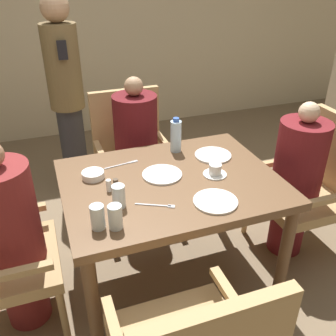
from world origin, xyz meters
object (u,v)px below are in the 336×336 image
Objects in this scene: teacup_with_saucer at (215,171)px; glass_tall_mid at (119,196)px; glass_tall_far at (115,217)px; water_bottle at (176,136)px; plate_main_left at (162,175)px; diner_in_left_chair at (11,238)px; diner_in_far_chair at (137,151)px; plate_dessert_center at (215,201)px; chair_far_side at (132,151)px; standing_host at (67,94)px; chair_right_side at (313,183)px; bowl_small at (93,175)px; glass_tall_near at (98,217)px; plate_main_right at (213,155)px; diner_in_right_chair at (296,180)px.

glass_tall_mid is (-0.59, -0.12, 0.03)m from teacup_with_saucer.
water_bottle is at bearing 50.05° from glass_tall_far.
diner_in_left_chair is at bearing -176.04° from plate_main_left.
plate_dessert_center is (0.14, -1.04, 0.17)m from diner_in_far_chair.
plate_dessert_center is at bearing -83.40° from chair_far_side.
standing_host is (0.48, 1.36, 0.30)m from diner_in_left_chair.
plate_main_left is at bearing 176.84° from chair_right_side.
chair_right_side is 4.26× the size of water_bottle.
bowl_small is 1.05× the size of glass_tall_mid.
water_bottle reaches higher than bowl_small.
standing_host is 1.66m from glass_tall_near.
diner_in_left_chair is 4.91× the size of plate_main_right.
water_bottle is 1.87× the size of glass_tall_mid.
chair_right_side is at bearing -40.80° from chair_far_side.
diner_in_far_chair is 1.04× the size of diner_in_right_chair.
glass_tall_mid is (0.07, -1.52, -0.07)m from standing_host.
bowl_small is at bearing -125.52° from diner_in_far_chair.
plate_dessert_center is 0.61m from glass_tall_near.
glass_tall_far is at bearing -129.95° from water_bottle.
glass_tall_mid is at bearing -16.16° from diner_in_left_chair.
bowl_small is 0.34m from glass_tall_mid.
water_bottle is at bearing 105.47° from teacup_with_saucer.
plate_dessert_center is at bearing 0.23° from glass_tall_near.
water_bottle is (0.16, -0.57, 0.35)m from chair_far_side.
glass_tall_far is (-1.43, -0.32, 0.31)m from chair_right_side.
glass_tall_near and glass_tall_mid have the same top height.
diner_in_far_chair is at bearing 139.99° from diner_in_right_chair.
diner_in_right_chair reaches higher than plate_dessert_center.
water_bottle reaches higher than glass_tall_near.
bowl_small is (-0.76, -0.01, 0.01)m from plate_main_right.
glass_tall_mid is (0.08, -0.33, 0.04)m from bowl_small.
plate_main_right is 1.67× the size of teacup_with_saucer.
plate_main_left is 1.67× the size of teacup_with_saucer.
diner_in_left_chair is at bearing -109.26° from standing_host.
plate_dessert_center is (-0.90, -0.29, 0.25)m from chair_right_side.
chair_right_side is (1.04, -0.90, 0.00)m from chair_far_side.
chair_far_side reaches higher than plate_dessert_center.
teacup_with_saucer is 0.77m from glass_tall_near.
chair_far_side is 1.15m from glass_tall_mid.
chair_far_side reaches higher than teacup_with_saucer.
diner_in_far_chair is at bearing 144.40° from chair_right_side.
standing_host reaches higher than diner_in_right_chair.
diner_in_left_chair reaches higher than plate_main_right.
teacup_with_saucer reaches higher than plate_main_right.
bowl_small is at bearing -119.42° from chair_far_side.
bowl_small is at bearing 164.01° from plate_main_left.
standing_host reaches higher than water_bottle.
bowl_small is 0.60m from water_bottle.
glass_tall_far is (0.50, -0.32, 0.24)m from diner_in_left_chair.
glass_tall_mid is (-1.38, -0.16, 0.31)m from chair_right_side.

